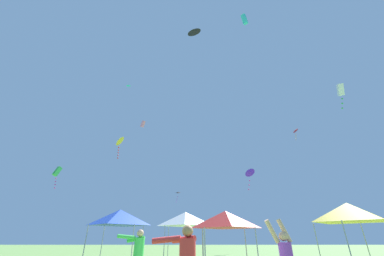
# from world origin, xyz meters

# --- Properties ---
(person_watcher_green) EXTENTS (0.96, 0.57, 1.82)m
(person_watcher_green) POSITION_xyz_m (-1.98, 2.42, 1.09)
(person_watcher_green) COLOR #2D2D38
(person_watcher_green) RESTS_ON ground
(canopy_tent_yellow) EXTENTS (3.07, 3.07, 3.28)m
(canopy_tent_yellow) POSITION_xyz_m (8.45, 6.07, 2.79)
(canopy_tent_yellow) COLOR #9E9EA3
(canopy_tent_yellow) RESTS_ON ground
(canopy_tent_white) EXTENTS (3.20, 3.20, 3.42)m
(canopy_tent_white) POSITION_xyz_m (-0.53, 12.34, 2.91)
(canopy_tent_white) COLOR #9E9EA3
(canopy_tent_white) RESTS_ON ground
(canopy_tent_red) EXTENTS (2.68, 2.68, 2.86)m
(canopy_tent_red) POSITION_xyz_m (1.78, 6.09, 2.43)
(canopy_tent_red) COLOR #9E9EA3
(canopy_tent_red) RESTS_ON ground
(canopy_tent_blue) EXTENTS (3.05, 3.05, 3.27)m
(canopy_tent_blue) POSITION_xyz_m (-4.84, 9.18, 2.77)
(canopy_tent_blue) COLOR #9E9EA3
(canopy_tent_blue) RESTS_ON ground
(kite_yellow_delta) EXTENTS (0.97, 1.32, 2.59)m
(kite_yellow_delta) POSITION_xyz_m (-8.48, 17.35, 11.64)
(kite_yellow_delta) COLOR yellow
(kite_green_box) EXTENTS (0.80, 0.95, 2.66)m
(kite_green_box) POSITION_xyz_m (-16.10, 19.50, 8.63)
(kite_green_box) COLOR green
(kite_purple_delta) EXTENTS (1.74, 1.68, 3.24)m
(kite_purple_delta) POSITION_xyz_m (8.49, 25.84, 10.23)
(kite_purple_delta) COLOR purple
(kite_pink_box) EXTENTS (0.99, 0.95, 1.24)m
(kite_pink_box) POSITION_xyz_m (-8.77, 28.69, 19.80)
(kite_pink_box) COLOR pink
(kite_cyan_diamond) EXTENTS (0.77, 0.74, 0.24)m
(kite_cyan_diamond) POSITION_xyz_m (-10.26, 22.55, 23.59)
(kite_cyan_diamond) COLOR #2DB7CC
(kite_cyan_box) EXTENTS (0.58, 0.60, 0.78)m
(kite_cyan_box) POSITION_xyz_m (3.92, 4.69, 16.26)
(kite_cyan_box) COLOR #2DB7CC
(kite_black_delta) EXTENTS (1.28, 1.27, 0.53)m
(kite_black_delta) POSITION_xyz_m (0.12, 4.02, 14.18)
(kite_black_delta) COLOR black
(kite_black_diamond) EXTENTS (0.66, 0.90, 1.76)m
(kite_black_diamond) POSITION_xyz_m (-2.25, 29.88, 8.00)
(kite_black_diamond) COLOR black
(kite_red_delta) EXTENTS (0.86, 1.01, 1.77)m
(kite_red_delta) POSITION_xyz_m (14.79, 22.19, 15.33)
(kite_red_delta) COLOR red
(kite_white_box) EXTENTS (0.93, 1.20, 3.24)m
(kite_white_box) POSITION_xyz_m (17.25, 14.63, 16.94)
(kite_white_box) COLOR white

